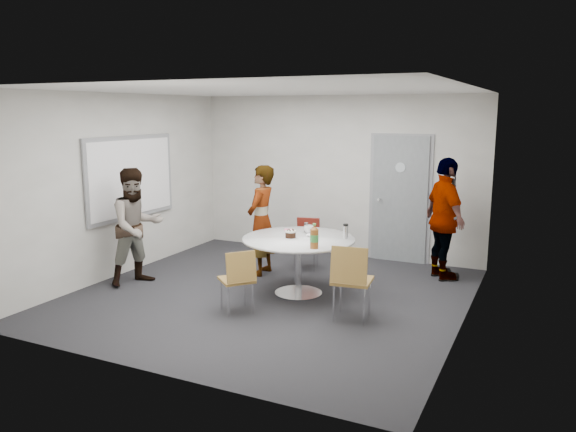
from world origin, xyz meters
The scene contains 15 objects.
floor centered at (0.00, 0.00, 0.00)m, with size 5.00×5.00×0.00m, color black.
ceiling centered at (0.00, 0.00, 2.70)m, with size 5.00×5.00×0.00m, color silver.
wall_back centered at (0.00, 2.50, 1.35)m, with size 5.00×5.00×0.00m, color #B1AFA8.
wall_left centered at (-2.50, 0.00, 1.35)m, with size 5.00×5.00×0.00m, color #B1AFA8.
wall_right centered at (2.50, 0.00, 1.35)m, with size 5.00×5.00×0.00m, color #B1AFA8.
wall_front centered at (0.00, -2.50, 1.35)m, with size 5.00×5.00×0.00m, color #B1AFA8.
door centered at (1.10, 2.48, 1.03)m, with size 1.02×0.17×2.12m.
whiteboard centered at (-2.46, 0.20, 1.45)m, with size 0.04×1.90×1.25m.
table centered at (0.35, 0.20, 0.67)m, with size 1.50×1.50×1.09m.
chair_near_left centered at (-0.02, -0.79, 0.48)m, with size 0.56×0.55×0.80m.
chair_near_right centered at (1.29, -0.45, 0.57)m, with size 0.49×0.53×0.93m.
chair_far centered at (-0.08, 1.44, 0.48)m, with size 0.45×0.48×0.79m.
person_main centered at (-0.58, 0.85, 0.83)m, with size 0.60×0.40×1.66m, color #A5C6EA.
person_left centered at (-1.95, -0.33, 0.83)m, with size 0.81×0.63×1.66m, color white.
person_right centered at (1.95, 1.77, 0.90)m, with size 1.05×0.44×1.79m, color black.
Camera 1 is at (3.33, -6.42, 2.45)m, focal length 35.00 mm.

